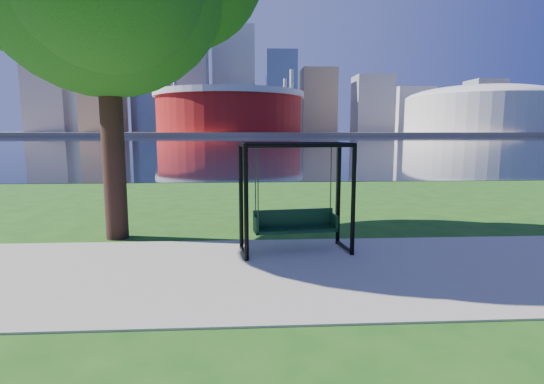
{
  "coord_description": "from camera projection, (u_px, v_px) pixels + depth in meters",
  "views": [
    {
      "loc": [
        -0.3,
        -7.21,
        2.29
      ],
      "look_at": [
        0.12,
        0.0,
        1.26
      ],
      "focal_mm": 28.0,
      "sensor_mm": 36.0,
      "label": 1
    }
  ],
  "objects": [
    {
      "name": "skyline",
      "position": [
        241.0,
        87.0,
        317.83
      ],
      "size": [
        392.0,
        66.0,
        96.5
      ],
      "color": "gray",
      "rests_on": "far_bank"
    },
    {
      "name": "arena",
      "position": [
        480.0,
        108.0,
        245.33
      ],
      "size": [
        84.0,
        84.0,
        26.56
      ],
      "color": "beige",
      "rests_on": "far_bank"
    },
    {
      "name": "stadium",
      "position": [
        229.0,
        110.0,
        237.14
      ],
      "size": [
        83.0,
        83.0,
        32.0
      ],
      "color": "maroon",
      "rests_on": "far_bank"
    },
    {
      "name": "ground",
      "position": [
        265.0,
        263.0,
        7.47
      ],
      "size": [
        900.0,
        900.0,
        0.0
      ],
      "primitive_type": "plane",
      "color": "#1E5114",
      "rests_on": "ground"
    },
    {
      "name": "swing",
      "position": [
        295.0,
        200.0,
        7.98
      ],
      "size": [
        2.14,
        1.13,
        2.1
      ],
      "rotation": [
        0.0,
        0.0,
        0.12
      ],
      "color": "black",
      "rests_on": "ground"
    },
    {
      "name": "river",
      "position": [
        248.0,
        141.0,
        108.28
      ],
      "size": [
        900.0,
        180.0,
        0.02
      ],
      "primitive_type": "cube",
      "color": "black",
      "rests_on": "ground"
    },
    {
      "name": "far_bank",
      "position": [
        247.0,
        134.0,
        309.75
      ],
      "size": [
        900.0,
        228.0,
        2.0
      ],
      "primitive_type": "cube",
      "color": "#937F60",
      "rests_on": "ground"
    },
    {
      "name": "path",
      "position": [
        267.0,
        271.0,
        6.97
      ],
      "size": [
        120.0,
        4.0,
        0.03
      ],
      "primitive_type": "cube",
      "color": "#9E937F",
      "rests_on": "ground"
    }
  ]
}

